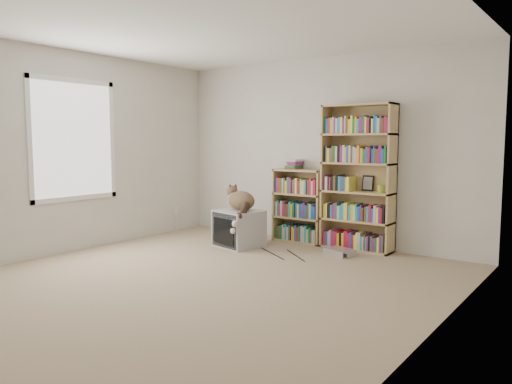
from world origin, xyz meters
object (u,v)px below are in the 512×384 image
Objects in this scene: cat at (240,203)px; dvd_player at (339,252)px; bookcase_short at (300,208)px; crt_tv at (239,228)px; bookcase_tall at (358,181)px.

dvd_player is at bearing 33.95° from cat.
bookcase_short is 2.94× the size of dvd_player.
bookcase_short is (0.48, 0.75, 0.23)m from crt_tv.
cat is 1.43m from dvd_player.
cat is at bearing -150.51° from bookcase_tall.
bookcase_tall is 5.43× the size of dvd_player.
dvd_player is at bearing -94.50° from bookcase_tall.
bookcase_short is (-0.85, -0.00, -0.41)m from bookcase_tall.
cat is at bearing -148.71° from dvd_player.
dvd_player is (1.30, 0.33, -0.20)m from crt_tv.
bookcase_tall is (1.32, 0.75, 0.30)m from cat.
crt_tv is at bearing -122.52° from bookcase_short.
bookcase_tall is at bearing 42.25° from crt_tv.
cat is 0.89m from bookcase_short.
bookcase_tall is 0.95m from bookcase_short.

